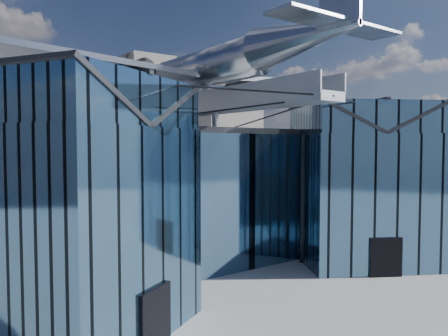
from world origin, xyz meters
TOP-DOWN VIEW (x-y plane):
  - ground_plane at (0.00, 0.00)m, footprint 120.00×120.00m
  - museum at (0.00, 5.82)m, footprint 32.88×24.50m
  - bg_towers at (1.45, 50.49)m, footprint 77.00×24.50m
  - tree_plaza_e at (19.02, -0.99)m, footprint 4.06×4.06m
  - tree_side_e at (21.82, 7.71)m, footprint 3.83×3.83m

SIDE VIEW (x-z plane):
  - ground_plane at x=0.00m, z-range 0.00..0.00m
  - tree_plaza_e at x=19.02m, z-range 0.87..5.76m
  - tree_side_e at x=21.82m, z-range 0.99..6.59m
  - museum at x=0.00m, z-range -3.26..14.34m
  - bg_towers at x=1.45m, z-range -2.99..23.01m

